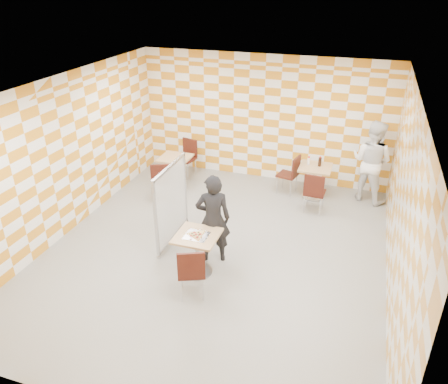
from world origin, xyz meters
name	(u,v)px	position (x,y,z in m)	size (l,w,h in m)	color
room_shell	(225,166)	(0.00, 0.54, 1.50)	(7.00, 7.00, 7.00)	gray
main_table	(197,247)	(-0.08, -0.68, 0.51)	(0.70, 0.70, 0.75)	tan
second_table	(315,177)	(1.39, 2.78, 0.51)	(0.70, 0.70, 0.75)	tan
empty_table	(175,167)	(-1.80, 2.30, 0.51)	(0.70, 0.70, 0.75)	tan
chair_main_front	(191,270)	(0.08, -1.33, 0.54)	(0.56, 0.56, 0.92)	#39130B
chair_second_front	(314,190)	(1.49, 2.01, 0.54)	(0.44, 0.45, 0.92)	#39130B
chair_second_side	(291,172)	(0.86, 2.78, 0.54)	(0.51, 0.50, 0.92)	#39130B
chair_empty_near	(161,179)	(-1.80, 1.52, 0.54)	(0.56, 0.56, 0.92)	#39130B
chair_empty_far	(188,154)	(-1.79, 3.02, 0.54)	(0.51, 0.52, 0.92)	#39130B
partition	(171,203)	(-0.90, 0.13, 0.79)	(0.08, 1.38, 1.55)	white
man_dark	(213,219)	(0.04, -0.22, 0.82)	(0.60, 0.39, 1.65)	black
man_white	(371,161)	(2.55, 3.05, 0.92)	(0.89, 0.70, 1.84)	white
pizza_on_foil	(197,235)	(-0.08, -0.70, 0.77)	(0.40, 0.40, 0.04)	silver
sport_bottle	(309,161)	(1.22, 2.85, 0.84)	(0.06, 0.06, 0.20)	white
soda_bottle	(320,162)	(1.47, 2.84, 0.85)	(0.07, 0.07, 0.23)	black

